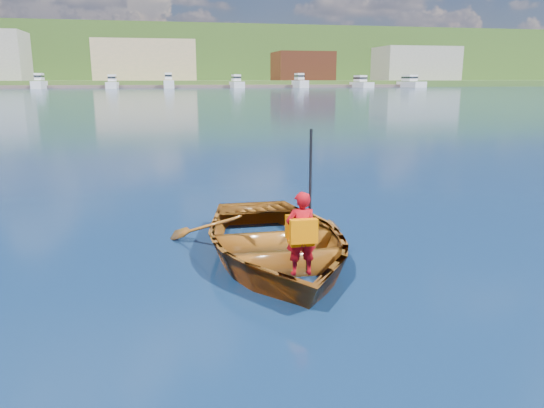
{
  "coord_description": "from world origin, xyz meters",
  "views": [
    {
      "loc": [
        -1.68,
        -7.67,
        2.51
      ],
      "look_at": [
        -0.2,
        -0.66,
        0.81
      ],
      "focal_mm": 35.0,
      "sensor_mm": 36.0,
      "label": 1
    }
  ],
  "objects_px": {
    "rowboat": "(274,241)",
    "marina_yachts": "(164,83)",
    "child_paddler": "(301,233)",
    "dock": "(157,86)"
  },
  "relations": [
    {
      "from": "dock",
      "to": "rowboat",
      "type": "bearing_deg",
      "value": -89.42
    },
    {
      "from": "rowboat",
      "to": "marina_yachts",
      "type": "relative_size",
      "value": 0.03
    },
    {
      "from": "dock",
      "to": "marina_yachts",
      "type": "bearing_deg",
      "value": -68.89
    },
    {
      "from": "child_paddler",
      "to": "marina_yachts",
      "type": "height_order",
      "value": "marina_yachts"
    },
    {
      "from": "child_paddler",
      "to": "marina_yachts",
      "type": "distance_m",
      "value": 144.88
    },
    {
      "from": "rowboat",
      "to": "marina_yachts",
      "type": "height_order",
      "value": "marina_yachts"
    },
    {
      "from": "dock",
      "to": "marina_yachts",
      "type": "height_order",
      "value": "marina_yachts"
    },
    {
      "from": "child_paddler",
      "to": "dock",
      "type": "bearing_deg",
      "value": 90.63
    },
    {
      "from": "rowboat",
      "to": "child_paddler",
      "type": "height_order",
      "value": "child_paddler"
    },
    {
      "from": "marina_yachts",
      "to": "rowboat",
      "type": "bearing_deg",
      "value": -90.12
    }
  ]
}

